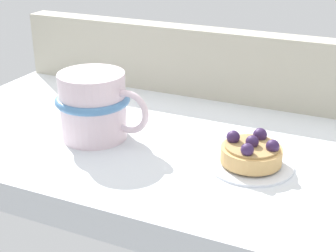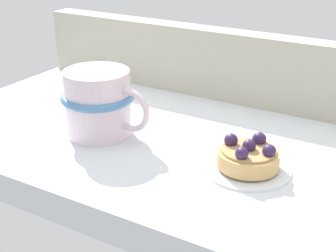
# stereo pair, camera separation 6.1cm
# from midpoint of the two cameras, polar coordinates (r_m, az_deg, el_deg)

# --- Properties ---
(ground_plane) EXTENTS (0.79, 0.38, 0.04)m
(ground_plane) POSITION_cam_midpoint_polar(r_m,az_deg,el_deg) (0.65, 6.68, -3.67)
(ground_plane) COLOR silver
(window_rail_back) EXTENTS (0.78, 0.04, 0.11)m
(window_rail_back) POSITION_cam_midpoint_polar(r_m,az_deg,el_deg) (0.78, 12.25, 6.34)
(window_rail_back) COLOR #B2AD99
(window_rail_back) RESTS_ON ground_plane
(dessert_plate) EXTENTS (0.10, 0.10, 0.01)m
(dessert_plate) POSITION_cam_midpoint_polar(r_m,az_deg,el_deg) (0.59, 12.13, -4.85)
(dessert_plate) COLOR silver
(dessert_plate) RESTS_ON ground_plane
(raspberry_tart) EXTENTS (0.07, 0.07, 0.03)m
(raspberry_tart) POSITION_cam_midpoint_polar(r_m,az_deg,el_deg) (0.58, 12.28, -3.44)
(raspberry_tart) COLOR tan
(raspberry_tart) RESTS_ON dessert_plate
(coffee_mug) EXTENTS (0.13, 0.10, 0.09)m
(coffee_mug) POSITION_cam_midpoint_polar(r_m,az_deg,el_deg) (0.65, -5.35, 2.68)
(coffee_mug) COLOR silver
(coffee_mug) RESTS_ON ground_plane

